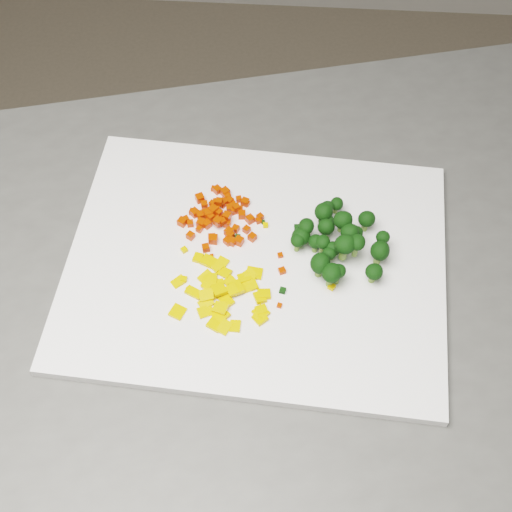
# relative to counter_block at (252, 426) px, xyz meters

# --- Properties ---
(counter_block) EXTENTS (1.25, 1.02, 0.90)m
(counter_block) POSITION_rel_counter_block_xyz_m (0.00, 0.00, 0.00)
(counter_block) COLOR #4E4E4B
(counter_block) RESTS_ON ground
(cutting_board) EXTENTS (0.49, 0.40, 0.01)m
(cutting_board) POSITION_rel_counter_block_xyz_m (0.00, 0.04, 0.46)
(cutting_board) COLOR white
(cutting_board) RESTS_ON counter_block
(carrot_pile) EXTENTS (0.10, 0.10, 0.03)m
(carrot_pile) POSITION_rel_counter_block_xyz_m (-0.05, 0.10, 0.48)
(carrot_pile) COLOR red
(carrot_pile) RESTS_ON cutting_board
(pepper_pile) EXTENTS (0.12, 0.12, 0.02)m
(pepper_pile) POSITION_rel_counter_block_xyz_m (-0.04, -0.01, 0.47)
(pepper_pile) COLOR #F0A90C
(pepper_pile) RESTS_ON cutting_board
(broccoli_pile) EXTENTS (0.13, 0.13, 0.06)m
(broccoli_pile) POSITION_rel_counter_block_xyz_m (0.12, 0.07, 0.49)
(broccoli_pile) COLOR black
(broccoli_pile) RESTS_ON cutting_board
(carrot_cube_0) EXTENTS (0.01, 0.01, 0.01)m
(carrot_cube_0) POSITION_rel_counter_block_xyz_m (-0.04, 0.15, 0.47)
(carrot_cube_0) COLOR red
(carrot_cube_0) RESTS_ON carrot_pile
(carrot_cube_1) EXTENTS (0.01, 0.01, 0.01)m
(carrot_cube_1) POSITION_rel_counter_block_xyz_m (-0.07, 0.12, 0.47)
(carrot_cube_1) COLOR red
(carrot_cube_1) RESTS_ON carrot_pile
(carrot_cube_2) EXTENTS (0.01, 0.01, 0.01)m
(carrot_cube_2) POSITION_rel_counter_block_xyz_m (-0.08, 0.13, 0.47)
(carrot_cube_2) COLOR red
(carrot_cube_2) RESTS_ON carrot_pile
(carrot_cube_3) EXTENTS (0.01, 0.01, 0.01)m
(carrot_cube_3) POSITION_rel_counter_block_xyz_m (-0.06, 0.15, 0.47)
(carrot_cube_3) COLOR red
(carrot_cube_3) RESTS_ON carrot_pile
(carrot_cube_4) EXTENTS (0.01, 0.01, 0.01)m
(carrot_cube_4) POSITION_rel_counter_block_xyz_m (-0.06, 0.11, 0.47)
(carrot_cube_4) COLOR red
(carrot_cube_4) RESTS_ON carrot_pile
(carrot_cube_5) EXTENTS (0.01, 0.01, 0.01)m
(carrot_cube_5) POSITION_rel_counter_block_xyz_m (-0.06, 0.15, 0.47)
(carrot_cube_5) COLOR red
(carrot_cube_5) RESTS_ON carrot_pile
(carrot_cube_6) EXTENTS (0.01, 0.01, 0.01)m
(carrot_cube_6) POSITION_rel_counter_block_xyz_m (0.00, 0.10, 0.47)
(carrot_cube_6) COLOR red
(carrot_cube_6) RESTS_ON carrot_pile
(carrot_cube_7) EXTENTS (0.01, 0.01, 0.01)m
(carrot_cube_7) POSITION_rel_counter_block_xyz_m (-0.05, 0.10, 0.47)
(carrot_cube_7) COLOR red
(carrot_cube_7) RESTS_ON carrot_pile
(carrot_cube_8) EXTENTS (0.01, 0.01, 0.01)m
(carrot_cube_8) POSITION_rel_counter_block_xyz_m (-0.03, 0.08, 0.47)
(carrot_cube_8) COLOR red
(carrot_cube_8) RESTS_ON carrot_pile
(carrot_cube_9) EXTENTS (0.01, 0.01, 0.01)m
(carrot_cube_9) POSITION_rel_counter_block_xyz_m (-0.03, 0.12, 0.47)
(carrot_cube_9) COLOR red
(carrot_cube_9) RESTS_ON carrot_pile
(carrot_cube_10) EXTENTS (0.01, 0.01, 0.01)m
(carrot_cube_10) POSITION_rel_counter_block_xyz_m (-0.03, 0.07, 0.47)
(carrot_cube_10) COLOR red
(carrot_cube_10) RESTS_ON carrot_pile
(carrot_cube_11) EXTENTS (0.01, 0.01, 0.01)m
(carrot_cube_11) POSITION_rel_counter_block_xyz_m (-0.03, 0.08, 0.47)
(carrot_cube_11) COLOR red
(carrot_cube_11) RESTS_ON carrot_pile
(carrot_cube_12) EXTENTS (0.01, 0.01, 0.01)m
(carrot_cube_12) POSITION_rel_counter_block_xyz_m (-0.02, 0.11, 0.47)
(carrot_cube_12) COLOR red
(carrot_cube_12) RESTS_ON carrot_pile
(carrot_cube_13) EXTENTS (0.01, 0.01, 0.01)m
(carrot_cube_13) POSITION_rel_counter_block_xyz_m (-0.08, 0.11, 0.47)
(carrot_cube_13) COLOR red
(carrot_cube_13) RESTS_ON carrot_pile
(carrot_cube_14) EXTENTS (0.01, 0.01, 0.01)m
(carrot_cube_14) POSITION_rel_counter_block_xyz_m (-0.04, 0.07, 0.47)
(carrot_cube_14) COLOR red
(carrot_cube_14) RESTS_ON carrot_pile
(carrot_cube_15) EXTENTS (0.01, 0.01, 0.01)m
(carrot_cube_15) POSITION_rel_counter_block_xyz_m (-0.08, 0.11, 0.47)
(carrot_cube_15) COLOR red
(carrot_cube_15) RESTS_ON carrot_pile
(carrot_cube_16) EXTENTS (0.01, 0.01, 0.01)m
(carrot_cube_16) POSITION_rel_counter_block_xyz_m (-0.07, 0.11, 0.47)
(carrot_cube_16) COLOR red
(carrot_cube_16) RESTS_ON carrot_pile
(carrot_cube_17) EXTENTS (0.01, 0.01, 0.01)m
(carrot_cube_17) POSITION_rel_counter_block_xyz_m (-0.01, 0.13, 0.47)
(carrot_cube_17) COLOR red
(carrot_cube_17) RESTS_ON carrot_pile
(carrot_cube_18) EXTENTS (0.01, 0.01, 0.01)m
(carrot_cube_18) POSITION_rel_counter_block_xyz_m (-0.05, 0.07, 0.47)
(carrot_cube_18) COLOR red
(carrot_cube_18) RESTS_ON carrot_pile
(carrot_cube_19) EXTENTS (0.01, 0.01, 0.01)m
(carrot_cube_19) POSITION_rel_counter_block_xyz_m (-0.05, 0.13, 0.47)
(carrot_cube_19) COLOR red
(carrot_cube_19) RESTS_ON carrot_pile
(carrot_cube_20) EXTENTS (0.01, 0.01, 0.01)m
(carrot_cube_20) POSITION_rel_counter_block_xyz_m (-0.05, 0.11, 0.47)
(carrot_cube_20) COLOR red
(carrot_cube_20) RESTS_ON carrot_pile
(carrot_cube_21) EXTENTS (0.01, 0.01, 0.01)m
(carrot_cube_21) POSITION_rel_counter_block_xyz_m (-0.04, 0.12, 0.47)
(carrot_cube_21) COLOR red
(carrot_cube_21) RESTS_ON carrot_pile
(carrot_cube_22) EXTENTS (0.01, 0.01, 0.01)m
(carrot_cube_22) POSITION_rel_counter_block_xyz_m (-0.05, 0.13, 0.47)
(carrot_cube_22) COLOR red
(carrot_cube_22) RESTS_ON carrot_pile
(carrot_cube_23) EXTENTS (0.01, 0.01, 0.01)m
(carrot_cube_23) POSITION_rel_counter_block_xyz_m (-0.03, 0.12, 0.47)
(carrot_cube_23) COLOR red
(carrot_cube_23) RESTS_ON carrot_pile
(carrot_cube_24) EXTENTS (0.01, 0.01, 0.01)m
(carrot_cube_24) POSITION_rel_counter_block_xyz_m (-0.03, 0.14, 0.47)
(carrot_cube_24) COLOR red
(carrot_cube_24) RESTS_ON carrot_pile
(carrot_cube_25) EXTENTS (0.01, 0.01, 0.01)m
(carrot_cube_25) POSITION_rel_counter_block_xyz_m (-0.00, 0.08, 0.47)
(carrot_cube_25) COLOR red
(carrot_cube_25) RESTS_ON carrot_pile
(carrot_cube_26) EXTENTS (0.01, 0.01, 0.01)m
(carrot_cube_26) POSITION_rel_counter_block_xyz_m (-0.06, 0.10, 0.47)
(carrot_cube_26) COLOR red
(carrot_cube_26) RESTS_ON carrot_pile
(carrot_cube_27) EXTENTS (0.01, 0.01, 0.01)m
(carrot_cube_27) POSITION_rel_counter_block_xyz_m (-0.03, 0.07, 0.47)
(carrot_cube_27) COLOR red
(carrot_cube_27) RESTS_ON carrot_pile
(carrot_cube_28) EXTENTS (0.01, 0.01, 0.01)m
(carrot_cube_28) POSITION_rel_counter_block_xyz_m (-0.03, 0.13, 0.47)
(carrot_cube_28) COLOR red
(carrot_cube_28) RESTS_ON carrot_pile
(carrot_cube_29) EXTENTS (0.01, 0.01, 0.01)m
(carrot_cube_29) POSITION_rel_counter_block_xyz_m (-0.07, 0.08, 0.47)
(carrot_cube_29) COLOR red
(carrot_cube_29) RESTS_ON carrot_pile
(carrot_cube_30) EXTENTS (0.01, 0.01, 0.01)m
(carrot_cube_30) POSITION_rel_counter_block_xyz_m (-0.06, 0.12, 0.48)
(carrot_cube_30) COLOR red
(carrot_cube_30) RESTS_ON carrot_pile
(carrot_cube_31) EXTENTS (0.01, 0.01, 0.01)m
(carrot_cube_31) POSITION_rel_counter_block_xyz_m (-0.06, 0.13, 0.47)
(carrot_cube_31) COLOR red
(carrot_cube_31) RESTS_ON carrot_pile
(carrot_cube_32) EXTENTS (0.01, 0.01, 0.01)m
(carrot_cube_32) POSITION_rel_counter_block_xyz_m (-0.06, 0.09, 0.47)
(carrot_cube_32) COLOR red
(carrot_cube_32) RESTS_ON carrot_pile
(carrot_cube_33) EXTENTS (0.01, 0.01, 0.01)m
(carrot_cube_33) POSITION_rel_counter_block_xyz_m (-0.05, 0.09, 0.47)
(carrot_cube_33) COLOR red
(carrot_cube_33) RESTS_ON carrot_pile
(carrot_cube_34) EXTENTS (0.01, 0.01, 0.01)m
(carrot_cube_34) POSITION_rel_counter_block_xyz_m (-0.04, 0.13, 0.47)
(carrot_cube_34) COLOR red
(carrot_cube_34) RESTS_ON carrot_pile
(carrot_cube_35) EXTENTS (0.01, 0.01, 0.01)m
(carrot_cube_35) POSITION_rel_counter_block_xyz_m (-0.06, 0.06, 0.47)
(carrot_cube_35) COLOR red
(carrot_cube_35) RESTS_ON carrot_pile
(carrot_cube_36) EXTENTS (0.01, 0.01, 0.01)m
(carrot_cube_36) POSITION_rel_counter_block_xyz_m (-0.01, 0.10, 0.47)
(carrot_cube_36) COLOR red
(carrot_cube_36) RESTS_ON carrot_pile
(carrot_cube_37) EXTENTS (0.01, 0.01, 0.01)m
(carrot_cube_37) POSITION_rel_counter_block_xyz_m (-0.06, 0.10, 0.47)
(carrot_cube_37) COLOR red
(carrot_cube_37) RESTS_ON carrot_pile
(carrot_cube_38) EXTENTS (0.01, 0.01, 0.01)m
(carrot_cube_38) POSITION_rel_counter_block_xyz_m (-0.04, 0.14, 0.47)
(carrot_cube_38) COLOR red
(carrot_cube_38) RESTS_ON carrot_pile
(carrot_cube_39) EXTENTS (0.01, 0.01, 0.01)m
(carrot_cube_39) POSITION_rel_counter_block_xyz_m (0.00, 0.11, 0.47)
(carrot_cube_39) COLOR red
(carrot_cube_39) RESTS_ON carrot_pile
(carrot_cube_40) EXTENTS (0.01, 0.01, 0.01)m
(carrot_cube_40) POSITION_rel_counter_block_xyz_m (-0.04, 0.10, 0.47)
(carrot_cube_40) COLOR red
(carrot_cube_40) RESTS_ON carrot_pile
(carrot_cube_41) EXTENTS (0.01, 0.01, 0.01)m
(carrot_cube_41) POSITION_rel_counter_block_xyz_m (-0.05, 0.11, 0.47)
(carrot_cube_41) COLOR red
(carrot_cube_41) RESTS_ON carrot_pile
(carrot_cube_42) EXTENTS (0.01, 0.01, 0.01)m
(carrot_cube_42) POSITION_rel_counter_block_xyz_m (-0.05, 0.07, 0.47)
(carrot_cube_42) COLOR red
(carrot_cube_42) RESTS_ON carrot_pile
(carrot_cube_43) EXTENTS (0.01, 0.01, 0.01)m
(carrot_cube_43) POSITION_rel_counter_block_xyz_m (-0.02, 0.13, 0.47)
(carrot_cube_43) COLOR red
(carrot_cube_43) RESTS_ON carrot_pile
(carrot_cube_44) EXTENTS (0.01, 0.01, 0.01)m
(carrot_cube_44) POSITION_rel_counter_block_xyz_m (-0.06, 0.10, 0.47)
(carrot_cube_44) COLOR red
(carrot_cube_44) RESTS_ON carrot_pile
(carrot_cube_45) EXTENTS (0.01, 0.01, 0.01)m
(carrot_cube_45) POSITION_rel_counter_block_xyz_m (-0.06, 0.11, 0.48)
(carrot_cube_45) COLOR red
(carrot_cube_45) RESTS_ON carrot_pile
(carrot_cube_46) EXTENTS (0.01, 0.01, 0.01)m
(carrot_cube_46) POSITION_rel_counter_block_xyz_m (-0.08, 0.09, 0.47)
(carrot_cube_46) COLOR red
(carrot_cube_46) RESTS_ON carrot_pile
(carrot_cube_47) EXTENTS (0.01, 0.01, 0.01)m
(carrot_cube_47) POSITION_rel_counter_block_xyz_m (-0.05, 0.12, 0.48)
(carrot_cube_47) COLOR red
(carrot_cube_47) RESTS_ON carrot_pile
(carrot_cube_48) EXTENTS (0.01, 0.01, 0.01)m
(carrot_cube_48) POSITION_rel_counter_block_xyz_m (-0.03, 0.12, 0.47)
(carrot_cube_48) COLOR red
(carrot_cube_48) RESTS_ON carrot_pile
(carrot_cube_49) EXTENTS (0.01, 0.01, 0.01)m
(carrot_cube_49) POSITION_rel_counter_block_xyz_m (-0.03, 0.07, 0.47)
(carrot_cube_49) COLOR red
(carrot_cube_49) RESTS_ON carrot_pile
(carrot_cube_50) EXTENTS (0.01, 0.01, 0.01)m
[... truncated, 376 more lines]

